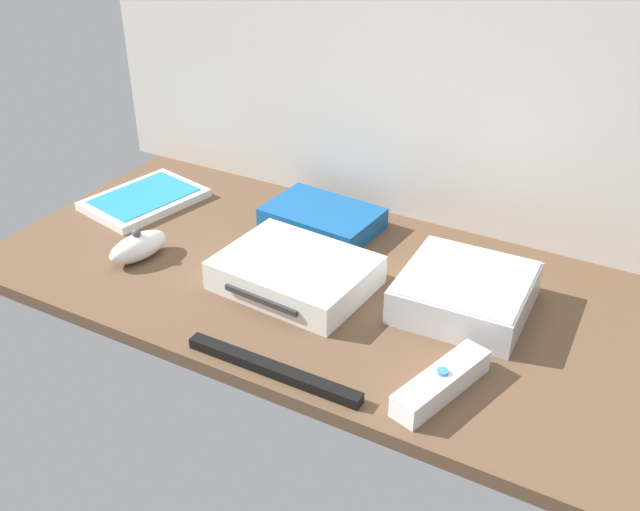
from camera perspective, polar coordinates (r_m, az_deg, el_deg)
The scene contains 9 objects.
ground_plane at distance 109.05cm, azimuth -0.00°, elevation -2.25°, with size 100.00×48.00×2.00cm, color brown.
back_wall at distance 116.41cm, azimuth 6.18°, elevation 17.54°, with size 110.00×1.20×64.00cm, color silver.
game_console at distance 105.86cm, azimuth -1.92°, elevation -1.34°, with size 22.14×17.69×4.40cm.
mini_computer at distance 102.78cm, azimuth 11.13°, elevation -2.79°, with size 17.60×17.60×5.30cm.
game_case at distance 132.93cm, azimuth -13.38°, elevation 4.24°, with size 17.31×21.45×1.56cm.
network_router at distance 121.20cm, azimuth 0.18°, elevation 2.91°, with size 18.87×13.37×3.40cm.
remote_wand at distance 88.89cm, azimuth 9.34°, elevation -9.66°, with size 7.54×15.22×3.40cm.
remote_nunchuk at distance 115.79cm, azimuth -13.83°, elevation 0.67°, with size 6.45×10.71×5.10cm.
sensor_bar at distance 91.05cm, azimuth -3.68°, elevation -8.75°, with size 24.00×1.80×1.40cm, color black.
Camera 1 is at (44.28, -79.64, 58.91)cm, focal length 41.51 mm.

